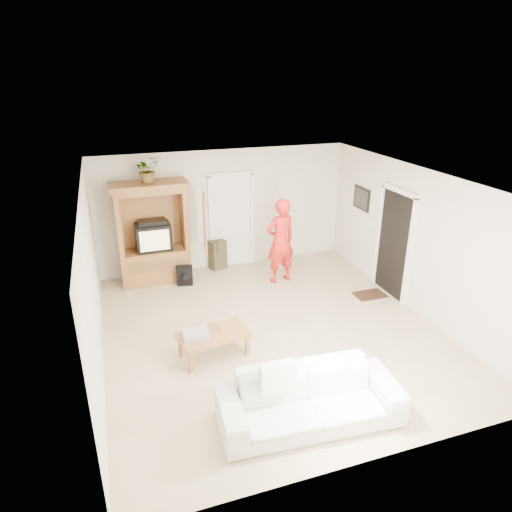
# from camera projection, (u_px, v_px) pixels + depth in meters

# --- Properties ---
(floor) EXTENTS (6.00, 6.00, 0.00)m
(floor) POSITION_uv_depth(u_px,v_px,m) (271.00, 330.00, 7.81)
(floor) COLOR tan
(floor) RESTS_ON ground
(ceiling) EXTENTS (6.00, 6.00, 0.00)m
(ceiling) POSITION_uv_depth(u_px,v_px,m) (274.00, 180.00, 6.83)
(ceiling) COLOR white
(ceiling) RESTS_ON floor
(wall_back) EXTENTS (5.50, 0.00, 5.50)m
(wall_back) POSITION_uv_depth(u_px,v_px,m) (224.00, 210.00, 9.95)
(wall_back) COLOR silver
(wall_back) RESTS_ON floor
(wall_front) EXTENTS (5.50, 0.00, 5.50)m
(wall_front) POSITION_uv_depth(u_px,v_px,m) (374.00, 368.00, 4.69)
(wall_front) COLOR silver
(wall_front) RESTS_ON floor
(wall_left) EXTENTS (0.00, 6.00, 6.00)m
(wall_left) POSITION_uv_depth(u_px,v_px,m) (92.00, 284.00, 6.51)
(wall_left) COLOR silver
(wall_left) RESTS_ON floor
(wall_right) EXTENTS (0.00, 6.00, 6.00)m
(wall_right) POSITION_uv_depth(u_px,v_px,m) (417.00, 241.00, 8.13)
(wall_right) COLOR silver
(wall_right) RESTS_ON floor
(armoire) EXTENTS (1.82, 1.14, 2.10)m
(armoire) POSITION_uv_depth(u_px,v_px,m) (155.00, 239.00, 9.34)
(armoire) COLOR olive
(armoire) RESTS_ON floor
(door_back) EXTENTS (0.85, 0.05, 2.04)m
(door_back) POSITION_uv_depth(u_px,v_px,m) (232.00, 222.00, 10.07)
(door_back) COLOR white
(door_back) RESTS_ON floor
(doorway_right) EXTENTS (0.05, 0.90, 2.04)m
(doorway_right) POSITION_uv_depth(u_px,v_px,m) (394.00, 245.00, 8.76)
(doorway_right) COLOR black
(doorway_right) RESTS_ON floor
(framed_picture) EXTENTS (0.03, 0.60, 0.48)m
(framed_picture) POSITION_uv_depth(u_px,v_px,m) (362.00, 198.00, 9.68)
(framed_picture) COLOR black
(framed_picture) RESTS_ON wall_right
(doormat) EXTENTS (0.60, 0.40, 0.02)m
(doormat) POSITION_uv_depth(u_px,v_px,m) (370.00, 295.00, 9.02)
(doormat) COLOR #382316
(doormat) RESTS_ON floor
(plant) EXTENTS (0.59, 0.57, 0.51)m
(plant) POSITION_uv_depth(u_px,v_px,m) (147.00, 170.00, 8.75)
(plant) COLOR #4C7238
(plant) RESTS_ON armoire
(man) EXTENTS (0.72, 0.54, 1.78)m
(man) POSITION_uv_depth(u_px,v_px,m) (280.00, 241.00, 9.31)
(man) COLOR red
(man) RESTS_ON floor
(sofa) EXTENTS (2.34, 1.05, 0.67)m
(sofa) POSITION_uv_depth(u_px,v_px,m) (310.00, 399.00, 5.68)
(sofa) COLOR silver
(sofa) RESTS_ON floor
(coffee_table) EXTENTS (1.16, 0.76, 0.40)m
(coffee_table) POSITION_uv_depth(u_px,v_px,m) (213.00, 336.00, 7.00)
(coffee_table) COLOR olive
(coffee_table) RESTS_ON floor
(towel) EXTENTS (0.40, 0.31, 0.08)m
(towel) POSITION_uv_depth(u_px,v_px,m) (196.00, 334.00, 6.88)
(towel) COLOR #FF5478
(towel) RESTS_ON coffee_table
(candle) EXTENTS (0.08, 0.08, 0.10)m
(candle) POSITION_uv_depth(u_px,v_px,m) (222.00, 327.00, 7.04)
(candle) COLOR tan
(candle) RESTS_ON coffee_table
(backpack_black) EXTENTS (0.36, 0.26, 0.40)m
(backpack_black) POSITION_uv_depth(u_px,v_px,m) (185.00, 276.00, 9.38)
(backpack_black) COLOR black
(backpack_black) RESTS_ON floor
(backpack_olive) EXTENTS (0.41, 0.36, 0.66)m
(backpack_olive) POSITION_uv_depth(u_px,v_px,m) (218.00, 254.00, 10.12)
(backpack_olive) COLOR #47442B
(backpack_olive) RESTS_ON floor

